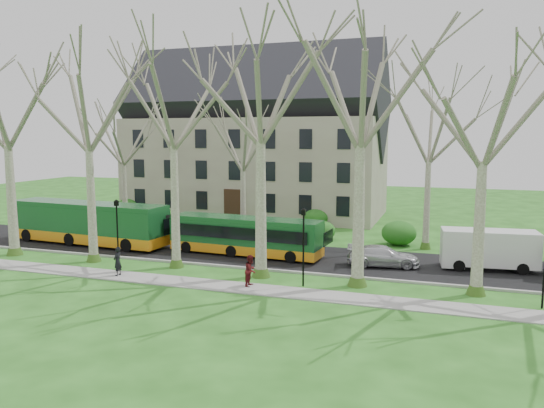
{
  "coord_description": "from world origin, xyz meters",
  "views": [
    {
      "loc": [
        13.5,
        -28.7,
        8.34
      ],
      "look_at": [
        2.82,
        3.0,
        3.99
      ],
      "focal_mm": 35.0,
      "sensor_mm": 36.0,
      "label": 1
    }
  ],
  "objects_px": {
    "pedestrian_a": "(118,261)",
    "bus_lead": "(88,223)",
    "sedan": "(383,256)",
    "pedestrian_b": "(251,270)",
    "bus_follow": "(245,236)",
    "van_a": "(489,250)"
  },
  "relations": [
    {
      "from": "sedan",
      "to": "pedestrian_a",
      "type": "bearing_deg",
      "value": 106.82
    },
    {
      "from": "bus_follow",
      "to": "van_a",
      "type": "height_order",
      "value": "bus_follow"
    },
    {
      "from": "pedestrian_a",
      "to": "bus_lead",
      "type": "bearing_deg",
      "value": -136.79
    },
    {
      "from": "bus_follow",
      "to": "van_a",
      "type": "xyz_separation_m",
      "value": [
        15.8,
        1.01,
        -0.13
      ]
    },
    {
      "from": "sedan",
      "to": "pedestrian_b",
      "type": "relative_size",
      "value": 2.61
    },
    {
      "from": "sedan",
      "to": "van_a",
      "type": "height_order",
      "value": "van_a"
    },
    {
      "from": "bus_lead",
      "to": "sedan",
      "type": "bearing_deg",
      "value": 4.54
    },
    {
      "from": "sedan",
      "to": "pedestrian_a",
      "type": "xyz_separation_m",
      "value": [
        -14.66,
        -7.31,
        0.21
      ]
    },
    {
      "from": "bus_follow",
      "to": "sedan",
      "type": "relative_size",
      "value": 2.41
    },
    {
      "from": "bus_lead",
      "to": "sedan",
      "type": "distance_m",
      "value": 22.36
    },
    {
      "from": "bus_lead",
      "to": "bus_follow",
      "type": "xyz_separation_m",
      "value": [
        12.82,
        0.3,
        -0.29
      ]
    },
    {
      "from": "bus_follow",
      "to": "bus_lead",
      "type": "bearing_deg",
      "value": -174.41
    },
    {
      "from": "bus_follow",
      "to": "sedan",
      "type": "distance_m",
      "value": 9.54
    },
    {
      "from": "sedan",
      "to": "pedestrian_a",
      "type": "height_order",
      "value": "pedestrian_a"
    },
    {
      "from": "sedan",
      "to": "bus_follow",
      "type": "bearing_deg",
      "value": 78.77
    },
    {
      "from": "van_a",
      "to": "pedestrian_b",
      "type": "height_order",
      "value": "van_a"
    },
    {
      "from": "sedan",
      "to": "pedestrian_b",
      "type": "distance_m",
      "value": 9.34
    },
    {
      "from": "bus_follow",
      "to": "pedestrian_a",
      "type": "bearing_deg",
      "value": -119.96
    },
    {
      "from": "bus_lead",
      "to": "van_a",
      "type": "bearing_deg",
      "value": 7.06
    },
    {
      "from": "pedestrian_b",
      "to": "bus_follow",
      "type": "bearing_deg",
      "value": 25.45
    },
    {
      "from": "sedan",
      "to": "pedestrian_b",
      "type": "bearing_deg",
      "value": 126.93
    },
    {
      "from": "bus_lead",
      "to": "sedan",
      "type": "height_order",
      "value": "bus_lead"
    }
  ]
}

